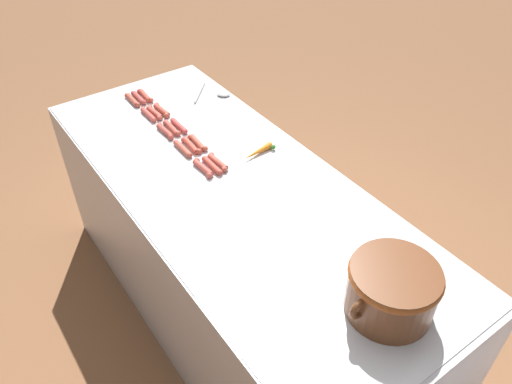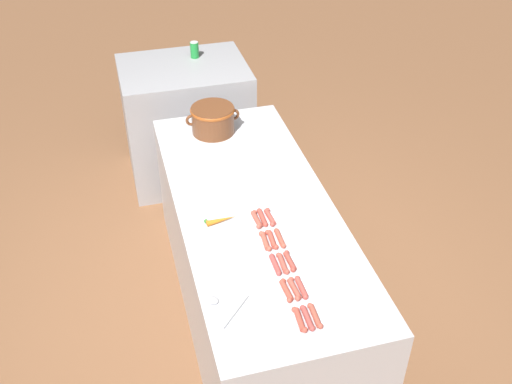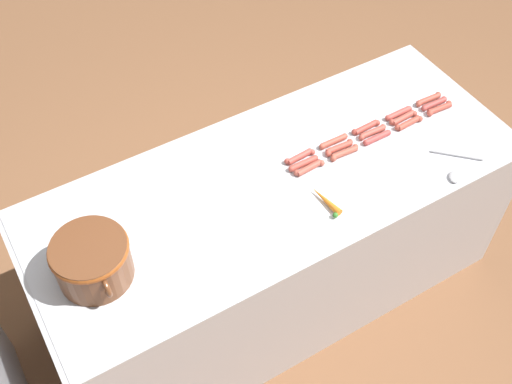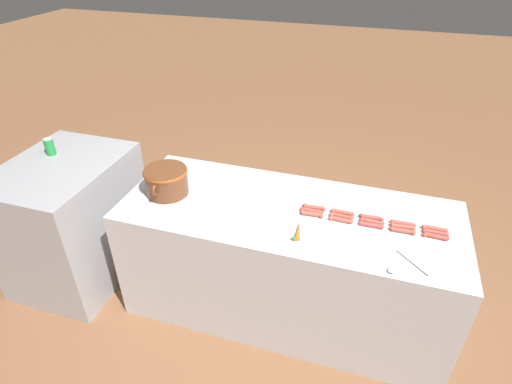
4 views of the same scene
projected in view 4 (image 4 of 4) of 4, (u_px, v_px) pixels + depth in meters
name	position (u px, v px, depth m)	size (l,w,h in m)	color
ground_plane	(284.00, 303.00, 3.10)	(20.00, 20.00, 0.00)	brown
griddle_counter	(286.00, 260.00, 2.86)	(0.86, 2.16, 0.87)	#BCBCC1
back_cabinet	(73.00, 221.00, 3.15)	(0.97, 0.74, 0.97)	#A0A0A4
hot_dog_0	(436.00, 236.00, 2.38)	(0.04, 0.15, 0.03)	#B74839
hot_dog_1	(402.00, 231.00, 2.42)	(0.03, 0.15, 0.03)	#B54B3A
hot_dog_2	(371.00, 225.00, 2.46)	(0.03, 0.15, 0.03)	#B94540
hot_dog_3	(341.00, 220.00, 2.51)	(0.03, 0.15, 0.03)	#B45240
hot_dog_4	(312.00, 214.00, 2.56)	(0.04, 0.15, 0.03)	#B15040
hot_dog_5	(436.00, 233.00, 2.41)	(0.03, 0.15, 0.03)	#AD4641
hot_dog_6	(403.00, 227.00, 2.45)	(0.04, 0.15, 0.03)	#B55042
hot_dog_7	(372.00, 221.00, 2.49)	(0.03, 0.15, 0.03)	#B44F41
hot_dog_8	(341.00, 216.00, 2.54)	(0.03, 0.15, 0.03)	#B94A3B
hot_dog_9	(312.00, 211.00, 2.59)	(0.03, 0.15, 0.03)	#B4473B
hot_dog_10	(435.00, 229.00, 2.44)	(0.03, 0.15, 0.03)	#B14E3D
hot_dog_11	(403.00, 223.00, 2.48)	(0.03, 0.15, 0.03)	#B84A41
hot_dog_12	(371.00, 218.00, 2.53)	(0.03, 0.15, 0.03)	#AF463B
hot_dog_13	(342.00, 212.00, 2.57)	(0.03, 0.15, 0.03)	#B7503E
hot_dog_14	(314.00, 207.00, 2.62)	(0.04, 0.15, 0.03)	#BA4B40
bean_pot	(166.00, 180.00, 2.73)	(0.36, 0.29, 0.18)	brown
serving_spoon	(400.00, 267.00, 2.17)	(0.22, 0.22, 0.02)	#B7B7BC
carrot	(298.00, 230.00, 2.42)	(0.18, 0.05, 0.03)	orange
soda_can	(50.00, 146.00, 2.98)	(0.07, 0.07, 0.13)	#1E8C38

